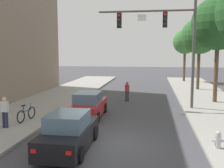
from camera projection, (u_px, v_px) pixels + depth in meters
name	position (u px, v px, depth m)	size (l,w,h in m)	color
ground_plane	(110.00, 144.00, 11.80)	(120.00, 120.00, 0.00)	#424247
traffic_signal_mast	(166.00, 34.00, 18.28)	(6.79, 0.38, 7.50)	#514C47
car_lead_red	(89.00, 106.00, 16.58)	(1.89, 4.27, 1.60)	#B21E1E
car_following_black	(69.00, 133.00, 11.08)	(1.88, 4.26, 1.60)	black
pedestrian_sidewalk_left_walker	(5.00, 111.00, 13.67)	(0.36, 0.22, 1.64)	#232847
pedestrian_crossing_road	(127.00, 91.00, 21.73)	(0.36, 0.22, 1.64)	#333338
bicycle_leaning	(26.00, 114.00, 15.13)	(0.29, 1.76, 0.98)	black
fire_hydrant	(218.00, 140.00, 10.84)	(0.48, 0.24, 0.72)	#B2B2B7
street_tree_second	(218.00, 24.00, 20.14)	(4.13, 4.13, 8.20)	brown
street_tree_third	(200.00, 36.00, 27.14)	(3.78, 3.78, 7.49)	brown
street_tree_farthest	(185.00, 42.00, 34.88)	(3.23, 3.23, 6.89)	brown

